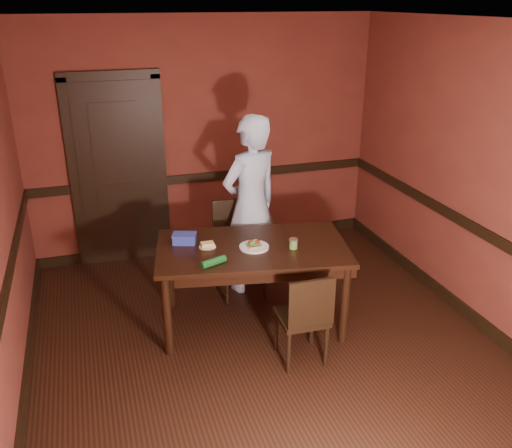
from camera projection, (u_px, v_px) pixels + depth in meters
floor at (268, 349)px, 4.74m from camera, size 4.00×4.50×0.01m
ceiling at (272, 21)px, 3.70m from camera, size 4.00×4.50×0.01m
wall_back at (205, 139)px, 6.20m from camera, size 4.00×0.02×2.70m
wall_front at (448, 388)px, 2.25m from camera, size 4.00×0.02×2.70m
wall_right at (483, 181)px, 4.79m from camera, size 0.02×4.50×2.70m
dado_back at (207, 177)px, 6.36m from camera, size 4.00×0.03×0.10m
dado_left at (5, 295)px, 3.84m from camera, size 0.03×4.50×0.10m
dado_right at (474, 227)px, 4.96m from camera, size 0.03×4.50×0.10m
baseboard_back at (209, 242)px, 6.68m from camera, size 4.00×0.03×0.12m
baseboard_left at (24, 390)px, 4.16m from camera, size 0.03×4.50×0.12m
baseboard_right at (460, 306)px, 5.28m from camera, size 0.03×4.50×0.12m
door at (118, 169)px, 5.98m from camera, size 1.05×0.07×2.20m
dining_table at (252, 285)px, 4.99m from camera, size 1.85×1.26×0.79m
chair_far at (241, 250)px, 5.48m from camera, size 0.48×0.48×0.96m
chair_near at (302, 315)px, 4.48m from camera, size 0.40×0.40×0.83m
person at (251, 205)px, 5.44m from camera, size 0.79×0.66×1.84m
sandwich_plate at (254, 246)px, 4.80m from camera, size 0.26×0.26×0.07m
sauce_jar at (293, 243)px, 4.78m from camera, size 0.08×0.08×0.09m
cheese_saucer at (207, 245)px, 4.80m from camera, size 0.15×0.15×0.05m
food_tub at (185, 238)px, 4.88m from camera, size 0.25×0.21×0.09m
wrapped_veg at (213, 262)px, 4.48m from camera, size 0.24×0.14×0.06m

